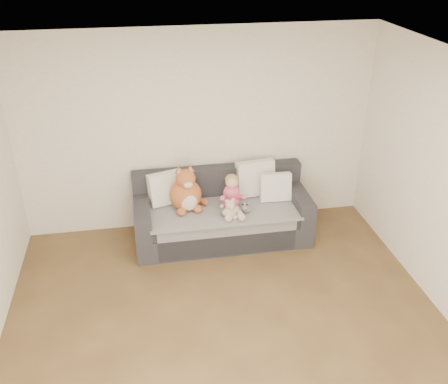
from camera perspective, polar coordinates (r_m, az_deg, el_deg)
name	(u,v)px	position (r m, az deg, el deg)	size (l,w,h in m)	color
room_shell	(228,215)	(4.49, 0.44, -2.65)	(5.00, 5.00, 5.00)	brown
sofa	(221,215)	(6.42, -0.30, -2.68)	(2.20, 0.94, 0.85)	#28292D
cushion_left	(166,188)	(6.32, -6.61, 0.45)	(0.49, 0.32, 0.43)	silver
cushion_right_back	(255,178)	(6.50, 3.61, 1.60)	(0.52, 0.28, 0.47)	silver
cushion_right_front	(275,187)	(6.40, 5.90, 0.58)	(0.40, 0.19, 0.37)	silver
toddler	(232,196)	(6.13, 0.92, -0.40)	(0.33, 0.47, 0.47)	#D94C81
plush_cat	(186,193)	(6.16, -4.34, -0.08)	(0.49, 0.45, 0.61)	#BD612A
teddy_bear	(230,210)	(5.99, 0.71, -2.13)	(0.21, 0.16, 0.27)	tan
plush_cow	(245,208)	(6.14, 2.46, -1.82)	(0.12, 0.18, 0.15)	white
sippy_cup	(224,212)	(6.06, -0.05, -2.33)	(0.09, 0.06, 0.10)	#4A3694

